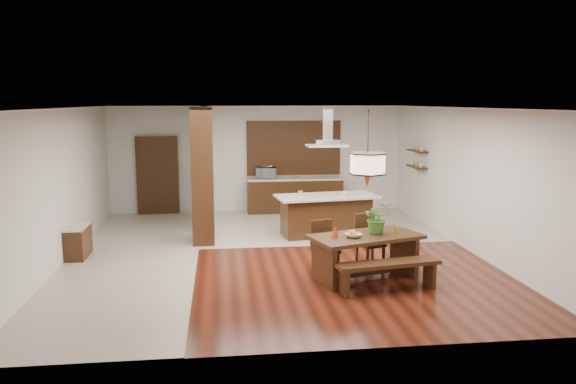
{
  "coord_description": "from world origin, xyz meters",
  "views": [
    {
      "loc": [
        -1.03,
        -10.88,
        3.04
      ],
      "look_at": [
        0.3,
        0.0,
        1.25
      ],
      "focal_mm": 35.0,
      "sensor_mm": 36.0,
      "label": 1
    }
  ],
  "objects": [
    {
      "name": "soffit_band",
      "position": [
        0.0,
        0.0,
        2.88
      ],
      "size": [
        8.0,
        9.0,
        0.02
      ],
      "primitive_type": "cube",
      "color": "#36200D",
      "rests_on": "room_shell"
    },
    {
      "name": "hallway_doorway",
      "position": [
        -2.7,
        4.4,
        1.05
      ],
      "size": [
        1.1,
        0.2,
        2.1
      ],
      "primitive_type": "cube",
      "color": "black",
      "rests_on": "ground"
    },
    {
      "name": "pendant_lantern",
      "position": [
        1.42,
        -1.8,
        2.25
      ],
      "size": [
        0.64,
        0.64,
        1.31
      ],
      "primitive_type": null,
      "color": "beige",
      "rests_on": "room_shell"
    },
    {
      "name": "gold_ornament",
      "position": [
        1.98,
        -1.71,
        0.83
      ],
      "size": [
        0.1,
        0.1,
        0.11
      ],
      "primitive_type": "cylinder",
      "rotation": [
        0.0,
        0.0,
        -0.39
      ],
      "color": "gold",
      "rests_on": "dining_table"
    },
    {
      "name": "hallway_console",
      "position": [
        -3.81,
        0.2,
        0.32
      ],
      "size": [
        0.37,
        0.88,
        0.63
      ],
      "primitive_type": "cube",
      "color": "black",
      "rests_on": "ground"
    },
    {
      "name": "dining_chair_left",
      "position": [
        0.8,
        -1.4,
        0.47
      ],
      "size": [
        0.51,
        0.51,
        0.94
      ],
      "primitive_type": null,
      "rotation": [
        0.0,
        0.0,
        0.28
      ],
      "color": "black",
      "rests_on": "ground"
    },
    {
      "name": "microwave",
      "position": [
        0.21,
        4.2,
        1.1
      ],
      "size": [
        0.58,
        0.43,
        0.3
      ],
      "primitive_type": "imported",
      "rotation": [
        0.0,
        0.0,
        -0.11
      ],
      "color": "#AEB1B5",
      "rests_on": "rear_counter"
    },
    {
      "name": "island_cup",
      "position": [
        1.75,
        1.28,
        0.98
      ],
      "size": [
        0.14,
        0.14,
        0.09
      ],
      "primitive_type": "imported",
      "rotation": [
        0.0,
        0.0,
        -0.22
      ],
      "color": "silver",
      "rests_on": "kitchen_island"
    },
    {
      "name": "dining_chair_right",
      "position": [
        1.69,
        -1.12,
        0.49
      ],
      "size": [
        0.55,
        0.55,
        0.98
      ],
      "primitive_type": null,
      "rotation": [
        0.0,
        0.0,
        0.34
      ],
      "color": "black",
      "rests_on": "ground"
    },
    {
      "name": "kitchen_island",
      "position": [
        1.34,
        1.4,
        0.48
      ],
      "size": [
        2.37,
        1.27,
        0.93
      ],
      "rotation": [
        0.0,
        0.0,
        0.13
      ],
      "color": "black",
      "rests_on": "ground"
    },
    {
      "name": "room_shell",
      "position": [
        0.0,
        0.0,
        2.06
      ],
      "size": [
        9.0,
        9.04,
        2.92
      ],
      "color": "#351209",
      "rests_on": "ground"
    },
    {
      "name": "range_hood",
      "position": [
        1.34,
        1.4,
        2.46
      ],
      "size": [
        0.9,
        0.55,
        0.87
      ],
      "primitive_type": null,
      "color": "silver",
      "rests_on": "room_shell"
    },
    {
      "name": "kitchen_window",
      "position": [
        1.0,
        4.46,
        1.75
      ],
      "size": [
        2.6,
        0.08,
        1.5
      ],
      "primitive_type": "cube",
      "color": "#9C662E",
      "rests_on": "room_shell"
    },
    {
      "name": "napkin_cone",
      "position": [
        0.87,
        -1.9,
        0.88
      ],
      "size": [
        0.14,
        0.14,
        0.2
      ],
      "primitive_type": "cone",
      "rotation": [
        0.0,
        0.0,
        0.16
      ],
      "color": "#9D1C0B",
      "rests_on": "dining_table"
    },
    {
      "name": "dining_bench",
      "position": [
        1.63,
        -2.44,
        0.24
      ],
      "size": [
        1.76,
        0.64,
        0.49
      ],
      "primitive_type": null,
      "rotation": [
        0.0,
        0.0,
        0.16
      ],
      "color": "black",
      "rests_on": "ground"
    },
    {
      "name": "tile_hallway",
      "position": [
        -2.75,
        0.0,
        0.01
      ],
      "size": [
        2.5,
        9.0,
        0.01
      ],
      "primitive_type": "cube",
      "color": "#C1B5A1",
      "rests_on": "ground"
    },
    {
      "name": "rear_counter",
      "position": [
        1.0,
        4.2,
        0.48
      ],
      "size": [
        2.6,
        0.62,
        0.95
      ],
      "color": "black",
      "rests_on": "ground"
    },
    {
      "name": "shelf_upper",
      "position": [
        3.87,
        2.6,
        1.8
      ],
      "size": [
        0.26,
        0.9,
        0.04
      ],
      "primitive_type": "cube",
      "color": "black",
      "rests_on": "room_shell"
    },
    {
      "name": "partition_pier",
      "position": [
        -1.4,
        1.2,
        1.45
      ],
      "size": [
        0.45,
        1.0,
        2.9
      ],
      "primitive_type": "cube",
      "color": "black",
      "rests_on": "ground"
    },
    {
      "name": "dining_table",
      "position": [
        1.42,
        -1.8,
        0.57
      ],
      "size": [
        2.06,
        1.46,
        0.78
      ],
      "rotation": [
        0.0,
        0.0,
        0.31
      ],
      "color": "black",
      "rests_on": "ground"
    },
    {
      "name": "partition_stub",
      "position": [
        -1.4,
        3.3,
        1.45
      ],
      "size": [
        0.18,
        2.4,
        2.9
      ],
      "primitive_type": "cube",
      "color": "silver",
      "rests_on": "ground"
    },
    {
      "name": "shelf_lower",
      "position": [
        3.87,
        2.6,
        1.4
      ],
      "size": [
        0.26,
        0.9,
        0.04
      ],
      "primitive_type": "cube",
      "color": "black",
      "rests_on": "room_shell"
    },
    {
      "name": "foliage_plant",
      "position": [
        1.64,
        -1.69,
        1.05
      ],
      "size": [
        0.58,
        0.53,
        0.54
      ],
      "primitive_type": "imported",
      "rotation": [
        0.0,
        0.0,
        0.24
      ],
      "color": "#357125",
      "rests_on": "dining_table"
    },
    {
      "name": "fruit_bowl",
      "position": [
        1.17,
        -1.94,
        0.81
      ],
      "size": [
        0.34,
        0.34,
        0.06
      ],
      "primitive_type": "imported",
      "rotation": [
        0.0,
        0.0,
        0.37
      ],
      "color": "beige",
      "rests_on": "dining_table"
    },
    {
      "name": "tile_kitchen",
      "position": [
        1.25,
        2.5,
        0.01
      ],
      "size": [
        5.5,
        4.0,
        0.01
      ],
      "primitive_type": "cube",
      "color": "#C1B5A1",
      "rests_on": "ground"
    }
  ]
}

